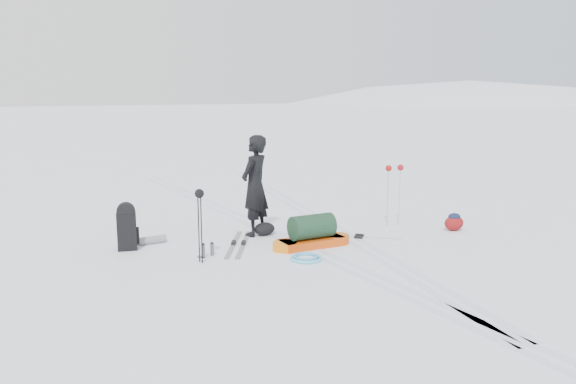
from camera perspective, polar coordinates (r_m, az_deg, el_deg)
name	(u,v)px	position (r m, az deg, el deg)	size (l,w,h in m)	color
ground	(294,243)	(10.32, 0.60, -5.17)	(200.00, 200.00, 0.00)	white
ski_tracks	(302,228)	(11.34, 1.38, -3.73)	(3.38, 17.97, 0.01)	silver
skier	(255,186)	(10.68, -3.39, 0.65)	(0.70, 0.46, 1.93)	black
pulk_sled	(312,234)	(10.03, 2.44, -4.31)	(1.53, 0.52, 0.58)	#D7480C
expedition_rucksack	(130,228)	(10.21, -15.75, -3.50)	(0.91, 0.43, 0.83)	black
ski_poles_black	(200,203)	(9.03, -8.98, -1.07)	(0.15, 0.17, 1.21)	black
ski_poles_silver	(394,175)	(11.58, 10.75, 1.72)	(0.40, 0.15, 1.27)	#B9BDC1
touring_skis_grey	(239,244)	(10.22, -5.05, -5.27)	(1.09, 1.71, 0.07)	#9A9CA3
touring_skis_white	(359,237)	(10.72, 7.22, -4.60)	(1.37, 1.23, 0.06)	silver
rope_coil	(306,258)	(9.32, 1.84, -6.67)	(0.59, 0.59, 0.06)	#60C7E9
small_daypack	(454,222)	(11.65, 16.52, -2.94)	(0.46, 0.38, 0.35)	maroon
thermos_pair	(207,250)	(9.53, -8.18, -5.85)	(0.26, 0.15, 0.25)	#5C5E64
stuff_sack	(265,229)	(10.82, -2.39, -3.76)	(0.48, 0.41, 0.25)	black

